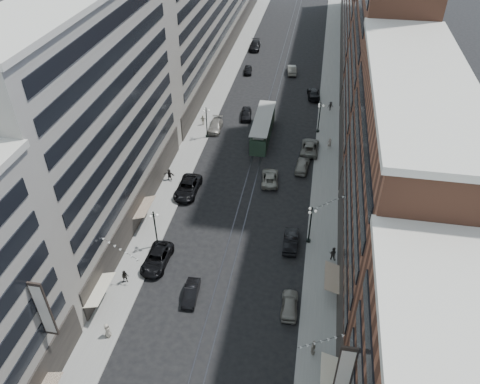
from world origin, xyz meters
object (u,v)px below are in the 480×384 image
Objects in this scene: lamppost_se_far at (310,224)px; pedestrian_5 at (169,175)px; pedestrian_1 at (107,330)px; car_5 at (191,293)px; pedestrian_7 at (333,253)px; pedestrian_9 at (330,106)px; lamppost_sw_far at (155,228)px; car_2 at (157,259)px; car_10 at (291,240)px; car_9 at (248,70)px; lamppost_sw_mid at (207,121)px; car_7 at (188,188)px; car_4 at (290,304)px; car_12 at (313,93)px; pedestrian_2 at (125,277)px; pedestrian_8 at (330,143)px; lamppost_se_mid at (319,116)px; streetcar at (263,128)px; car_13 at (246,114)px; car_14 at (292,70)px; car_extra_1 at (255,46)px; pedestrian_6 at (203,120)px; car_11 at (310,147)px; car_extra_0 at (270,178)px; car_extra_2 at (302,165)px; pedestrian_4 at (313,347)px.

lamppost_se_far is 3.08× the size of pedestrian_5.
car_5 is at bearing -115.49° from pedestrian_1.
pedestrian_7 reaches higher than pedestrian_9.
car_2 is at bearing -73.20° from lamppost_sw_far.
car_9 is at bearing -75.76° from car_10.
lamppost_sw_mid reaches higher than car_7.
pedestrian_9 is at bearing -95.64° from car_4.
car_4 is 0.79× the size of car_12.
car_12 is 3.04× the size of pedestrian_7.
pedestrian_2 is 0.91× the size of pedestrian_8.
lamppost_se_mid is 3.08× the size of pedestrian_5.
lamppost_se_far is 0.98× the size of car_12.
car_5 is 2.26× the size of pedestrian_7.
car_2 is 1.18× the size of car_10.
lamppost_sw_mid is 24.47m from pedestrian_9.
streetcar is at bearing -82.46° from car_9.
car_7 reaches higher than car_13.
lamppost_sw_far is 3.20× the size of pedestrian_9.
car_14 is 16.39m from car_extra_1.
lamppost_sw_far is 3.07× the size of pedestrian_1.
pedestrian_6 reaches higher than pedestrian_2.
car_7 reaches higher than car_11.
lamppost_se_mid is 1.08× the size of car_14.
car_13 is at bearing -76.93° from car_extra_0.
car_9 is (3.22, 68.89, -0.35)m from pedestrian_1.
pedestrian_2 is 20.28m from car_10.
lamppost_sw_far is at bearing -167.74° from lamppost_se_far.
car_extra_2 is at bearing -95.60° from pedestrian_1.
car_extra_2 is (19.15, 6.24, -0.23)m from pedestrian_5.
pedestrian_4 reaches higher than car_12.
pedestrian_6 is (-18.65, -14.70, 0.27)m from car_12.
lamppost_se_mid is 1.32× the size of car_5.
pedestrian_6 is 0.39× the size of car_extra_2.
car_extra_2 is (-1.90, -11.86, -2.28)m from lamppost_se_mid.
lamppost_se_far is at bearing -21.69° from car_7.
lamppost_se_mid reaches higher than pedestrian_2.
car_9 is 0.73× the size of car_12.
pedestrian_7 reaches higher than car_14.
lamppost_sw_mid is 29.45m from lamppost_se_far.
pedestrian_7 reaches higher than car_4.
car_5 is 0.74× the size of car_12.
car_7 is 1.07× the size of car_extra_1.
pedestrian_8 is at bearing -97.44° from car_4.
streetcar reaches higher than pedestrian_5.
pedestrian_5 is 0.94× the size of pedestrian_8.
lamppost_se_mid is 0.95× the size of car_2.
lamppost_sw_far reaches higher than car_10.
car_12 is at bearing -87.34° from car_11.
car_13 reaches higher than car_9.
car_12 is 23.75m from pedestrian_6.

